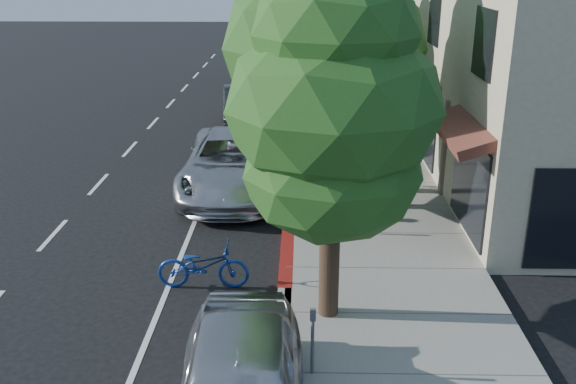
{
  "coord_description": "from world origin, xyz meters",
  "views": [
    {
      "loc": [
        0.34,
        -13.31,
        6.92
      ],
      "look_at": [
        0.01,
        1.76,
        1.35
      ],
      "focal_mm": 40.0,
      "sensor_mm": 36.0,
      "label": 1
    }
  ],
  "objects_px": {
    "street_tree_1": "(323,50)",
    "dark_sedan": "(244,106)",
    "pedestrian": "(361,158)",
    "bicycle": "(203,265)",
    "cyclist": "(279,195)",
    "dark_suv_far": "(287,68)",
    "street_tree_0": "(333,112)",
    "silver_suv": "(234,163)",
    "street_tree_2": "(318,38)",
    "street_tree_4": "(313,0)",
    "white_pickup": "(284,92)"
  },
  "relations": [
    {
      "from": "pedestrian",
      "to": "street_tree_2",
      "type": "bearing_deg",
      "value": -110.59
    },
    {
      "from": "street_tree_2",
      "to": "dark_sedan",
      "type": "height_order",
      "value": "street_tree_2"
    },
    {
      "from": "street_tree_1",
      "to": "street_tree_2",
      "type": "height_order",
      "value": "street_tree_1"
    },
    {
      "from": "dark_suv_far",
      "to": "dark_sedan",
      "type": "bearing_deg",
      "value": -98.24
    },
    {
      "from": "street_tree_1",
      "to": "white_pickup",
      "type": "bearing_deg",
      "value": 96.34
    },
    {
      "from": "street_tree_0",
      "to": "street_tree_4",
      "type": "bearing_deg",
      "value": 90.0
    },
    {
      "from": "silver_suv",
      "to": "dark_sedan",
      "type": "xyz_separation_m",
      "value": [
        -0.46,
        8.59,
        -0.12
      ]
    },
    {
      "from": "cyclist",
      "to": "dark_suv_far",
      "type": "bearing_deg",
      "value": 18.05
    },
    {
      "from": "street_tree_0",
      "to": "pedestrian",
      "type": "relative_size",
      "value": 3.48
    },
    {
      "from": "dark_sedan",
      "to": "street_tree_2",
      "type": "bearing_deg",
      "value": -58.53
    },
    {
      "from": "pedestrian",
      "to": "dark_sedan",
      "type": "bearing_deg",
      "value": -99.19
    },
    {
      "from": "dark_sedan",
      "to": "street_tree_1",
      "type": "bearing_deg",
      "value": -78.61
    },
    {
      "from": "cyclist",
      "to": "bicycle",
      "type": "height_order",
      "value": "cyclist"
    },
    {
      "from": "dark_suv_far",
      "to": "silver_suv",
      "type": "bearing_deg",
      "value": -92.5
    },
    {
      "from": "street_tree_2",
      "to": "dark_sedan",
      "type": "bearing_deg",
      "value": 127.17
    },
    {
      "from": "street_tree_1",
      "to": "street_tree_4",
      "type": "relative_size",
      "value": 1.03
    },
    {
      "from": "street_tree_1",
      "to": "dark_sedan",
      "type": "relative_size",
      "value": 1.61
    },
    {
      "from": "street_tree_1",
      "to": "street_tree_2",
      "type": "relative_size",
      "value": 1.1
    },
    {
      "from": "dark_sedan",
      "to": "silver_suv",
      "type": "bearing_deg",
      "value": -92.64
    },
    {
      "from": "street_tree_4",
      "to": "bicycle",
      "type": "relative_size",
      "value": 3.69
    },
    {
      "from": "silver_suv",
      "to": "pedestrian",
      "type": "distance_m",
      "value": 3.9
    },
    {
      "from": "dark_sedan",
      "to": "pedestrian",
      "type": "bearing_deg",
      "value": -69.18
    },
    {
      "from": "white_pickup",
      "to": "dark_suv_far",
      "type": "xyz_separation_m",
      "value": [
        -0.05,
        7.43,
        -0.07
      ]
    },
    {
      "from": "bicycle",
      "to": "cyclist",
      "type": "bearing_deg",
      "value": -22.99
    },
    {
      "from": "street_tree_2",
      "to": "dark_suv_far",
      "type": "relative_size",
      "value": 1.47
    },
    {
      "from": "street_tree_1",
      "to": "street_tree_4",
      "type": "bearing_deg",
      "value": 90.0
    },
    {
      "from": "silver_suv",
      "to": "white_pickup",
      "type": "xyz_separation_m",
      "value": [
        1.24,
        11.11,
        -0.02
      ]
    },
    {
      "from": "street_tree_1",
      "to": "dark_sedan",
      "type": "height_order",
      "value": "street_tree_1"
    },
    {
      "from": "street_tree_4",
      "to": "pedestrian",
      "type": "distance_m",
      "value": 17.05
    },
    {
      "from": "street_tree_4",
      "to": "street_tree_0",
      "type": "bearing_deg",
      "value": -90.0
    },
    {
      "from": "street_tree_2",
      "to": "street_tree_4",
      "type": "relative_size",
      "value": 0.94
    },
    {
      "from": "street_tree_4",
      "to": "pedestrian",
      "type": "relative_size",
      "value": 3.77
    },
    {
      "from": "street_tree_4",
      "to": "pedestrian",
      "type": "bearing_deg",
      "value": -85.7
    },
    {
      "from": "pedestrian",
      "to": "street_tree_4",
      "type": "bearing_deg",
      "value": -121.4
    },
    {
      "from": "street_tree_0",
      "to": "bicycle",
      "type": "bearing_deg",
      "value": 154.62
    },
    {
      "from": "street_tree_0",
      "to": "silver_suv",
      "type": "bearing_deg",
      "value": 109.41
    },
    {
      "from": "dark_suv_far",
      "to": "pedestrian",
      "type": "distance_m",
      "value": 18.86
    },
    {
      "from": "silver_suv",
      "to": "street_tree_4",
      "type": "bearing_deg",
      "value": 80.18
    },
    {
      "from": "pedestrian",
      "to": "white_pickup",
      "type": "bearing_deg",
      "value": -112.43
    },
    {
      "from": "cyclist",
      "to": "street_tree_4",
      "type": "bearing_deg",
      "value": 13.77
    },
    {
      "from": "street_tree_0",
      "to": "street_tree_4",
      "type": "height_order",
      "value": "street_tree_4"
    },
    {
      "from": "street_tree_1",
      "to": "street_tree_2",
      "type": "bearing_deg",
      "value": 90.0
    },
    {
      "from": "street_tree_0",
      "to": "bicycle",
      "type": "relative_size",
      "value": 3.4
    },
    {
      "from": "cyclist",
      "to": "pedestrian",
      "type": "relative_size",
      "value": 0.8
    },
    {
      "from": "cyclist",
      "to": "dark_suv_far",
      "type": "distance_m",
      "value": 21.04
    },
    {
      "from": "dark_sedan",
      "to": "street_tree_4",
      "type": "bearing_deg",
      "value": 62.91
    },
    {
      "from": "cyclist",
      "to": "pedestrian",
      "type": "bearing_deg",
      "value": -28.29
    },
    {
      "from": "silver_suv",
      "to": "pedestrian",
      "type": "height_order",
      "value": "pedestrian"
    },
    {
      "from": "street_tree_4",
      "to": "dark_suv_far",
      "type": "distance_m",
      "value": 4.61
    },
    {
      "from": "street_tree_1",
      "to": "cyclist",
      "type": "distance_m",
      "value": 4.08
    }
  ]
}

